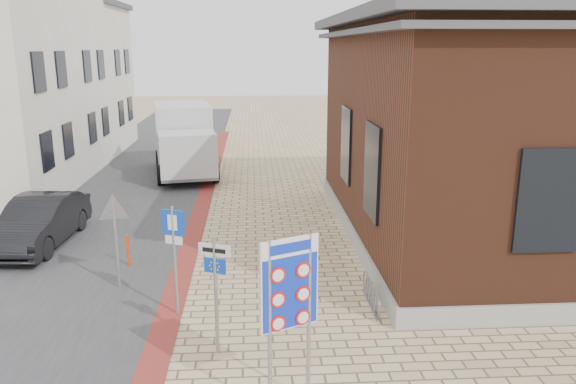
{
  "coord_description": "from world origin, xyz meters",
  "views": [
    {
      "loc": [
        -0.05,
        -9.71,
        5.86
      ],
      "look_at": [
        0.85,
        4.35,
        2.2
      ],
      "focal_mm": 35.0,
      "sensor_mm": 36.0,
      "label": 1
    }
  ],
  "objects_px": {
    "essen_sign": "(215,277)",
    "bollard": "(128,251)",
    "box_truck": "(184,139)",
    "sedan": "(40,222)",
    "border_sign": "(290,287)",
    "parking_sign": "(174,242)"
  },
  "relations": [
    {
      "from": "essen_sign",
      "to": "bollard",
      "type": "bearing_deg",
      "value": 141.52
    },
    {
      "from": "box_truck",
      "to": "sedan",
      "type": "bearing_deg",
      "value": -118.76
    },
    {
      "from": "border_sign",
      "to": "bollard",
      "type": "height_order",
      "value": "border_sign"
    },
    {
      "from": "box_truck",
      "to": "border_sign",
      "type": "distance_m",
      "value": 18.36
    },
    {
      "from": "box_truck",
      "to": "parking_sign",
      "type": "height_order",
      "value": "box_truck"
    },
    {
      "from": "border_sign",
      "to": "essen_sign",
      "type": "bearing_deg",
      "value": 101.11
    },
    {
      "from": "box_truck",
      "to": "bollard",
      "type": "bearing_deg",
      "value": -101.27
    },
    {
      "from": "border_sign",
      "to": "essen_sign",
      "type": "distance_m",
      "value": 2.29
    },
    {
      "from": "sedan",
      "to": "border_sign",
      "type": "distance_m",
      "value": 11.02
    },
    {
      "from": "parking_sign",
      "to": "bollard",
      "type": "distance_m",
      "value": 3.68
    },
    {
      "from": "essen_sign",
      "to": "sedan",
      "type": "bearing_deg",
      "value": 152.51
    },
    {
      "from": "essen_sign",
      "to": "bollard",
      "type": "height_order",
      "value": "essen_sign"
    },
    {
      "from": "border_sign",
      "to": "bollard",
      "type": "relative_size",
      "value": 3.36
    },
    {
      "from": "sedan",
      "to": "box_truck",
      "type": "bearing_deg",
      "value": 75.01
    },
    {
      "from": "parking_sign",
      "to": "border_sign",
      "type": "bearing_deg",
      "value": -33.83
    },
    {
      "from": "sedan",
      "to": "parking_sign",
      "type": "relative_size",
      "value": 1.78
    },
    {
      "from": "box_truck",
      "to": "border_sign",
      "type": "bearing_deg",
      "value": -88.21
    },
    {
      "from": "parking_sign",
      "to": "box_truck",
      "type": "bearing_deg",
      "value": 118.52
    },
    {
      "from": "border_sign",
      "to": "box_truck",
      "type": "bearing_deg",
      "value": 77.01
    },
    {
      "from": "box_truck",
      "to": "bollard",
      "type": "relative_size",
      "value": 7.3
    },
    {
      "from": "bollard",
      "to": "border_sign",
      "type": "bearing_deg",
      "value": -58.39
    },
    {
      "from": "border_sign",
      "to": "parking_sign",
      "type": "bearing_deg",
      "value": 98.59
    }
  ]
}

